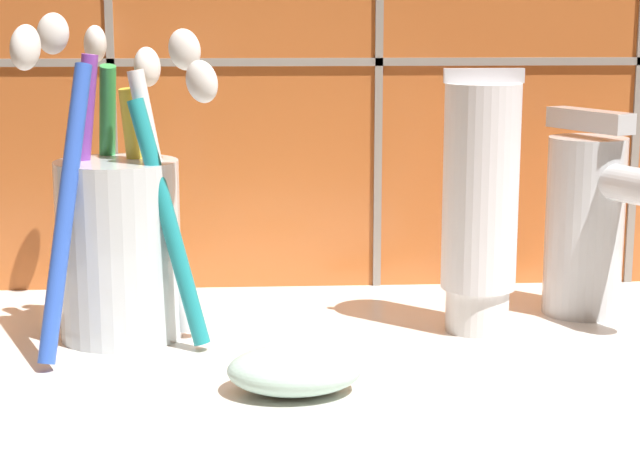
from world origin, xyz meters
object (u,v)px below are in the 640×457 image
object	(u,v)px
toothpaste_tube	(480,203)
soap_bar	(294,370)
sink_faucet	(592,218)
toothbrush_cup	(119,234)

from	to	relation	value
toothpaste_tube	soap_bar	size ratio (longest dim) A/B	2.31
sink_faucet	soap_bar	bearing A→B (deg)	-81.18
toothpaste_tube	sink_faucet	bearing A→B (deg)	20.82
toothpaste_tube	sink_faucet	world-z (taller)	toothpaste_tube
toothpaste_tube	soap_bar	xyz separation A→B (cm)	(-10.69, -9.54, -6.24)
sink_faucet	toothbrush_cup	bearing A→B (deg)	-109.78
toothbrush_cup	soap_bar	bearing A→B (deg)	-45.70
sink_faucet	soap_bar	size ratio (longest dim) A/B	1.90
toothbrush_cup	sink_faucet	xyz separation A→B (cm)	(27.19, 2.79, 0.09)
toothbrush_cup	toothpaste_tube	distance (cm)	20.02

